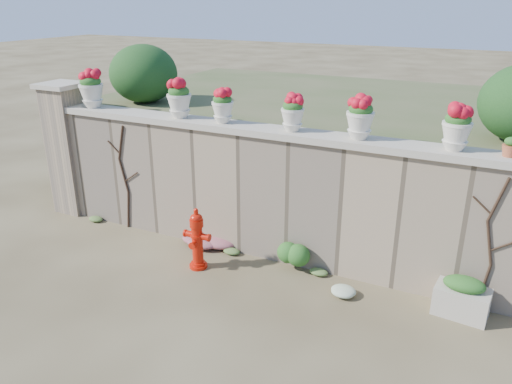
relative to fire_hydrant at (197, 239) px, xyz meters
The scene contains 20 objects.
ground 1.28m from the fire_hydrant, 49.80° to the right, with size 80.00×80.00×0.00m, color #493D24.
stone_wall 1.28m from the fire_hydrant, 49.78° to the left, with size 8.00×0.40×2.00m, color gray.
wall_cap 1.95m from the fire_hydrant, 49.78° to the left, with size 8.10×0.52×0.10m, color #B8B19C.
gate_pillar 3.59m from the fire_hydrant, 165.13° to the left, with size 0.72×0.72×2.48m.
raised_fill 4.20m from the fire_hydrant, 79.49° to the left, with size 9.00×6.00×2.00m, color #384C23.
back_shrub_left 3.82m from the fire_hydrant, 139.28° to the left, with size 1.30×1.30×1.10m, color #143814.
vine_left 2.09m from the fire_hydrant, 160.43° to the left, with size 0.60×0.04×1.91m.
vine_right 4.08m from the fire_hydrant, ahead, with size 0.60×0.04×1.91m.
fire_hydrant is the anchor object (origin of this frame).
planter_box 3.81m from the fire_hydrant, ahead, with size 0.71×0.46×0.57m.
green_shrub 1.44m from the fire_hydrant, 20.48° to the left, with size 0.66×0.60×0.63m, color #1E5119.
magenta_clump 0.79m from the fire_hydrant, 110.20° to the left, with size 0.83×0.55×0.22m, color #D22A76.
white_flowers 2.32m from the fire_hydrant, ahead, with size 0.46×0.37×0.17m, color white.
urn_pot_0 3.40m from the fire_hydrant, 161.29° to the left, with size 0.42×0.42×0.66m.
urn_pot_1 2.26m from the fire_hydrant, 132.09° to the left, with size 0.39×0.39×0.61m.
urn_pot_2 2.07m from the fire_hydrant, 90.86° to the left, with size 0.34×0.34×0.53m.
urn_pot_3 2.37m from the fire_hydrant, 38.09° to the left, with size 0.34×0.34×0.53m.
urn_pot_4 3.00m from the fire_hydrant, 22.83° to the left, with size 0.38×0.38×0.60m.
urn_pot_5 3.97m from the fire_hydrant, 14.92° to the left, with size 0.37×0.37×0.58m.
terracotta_pot 4.45m from the fire_hydrant, 12.63° to the left, with size 0.20×0.20×0.24m.
Camera 1 is at (3.04, -4.82, 3.92)m, focal length 35.00 mm.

